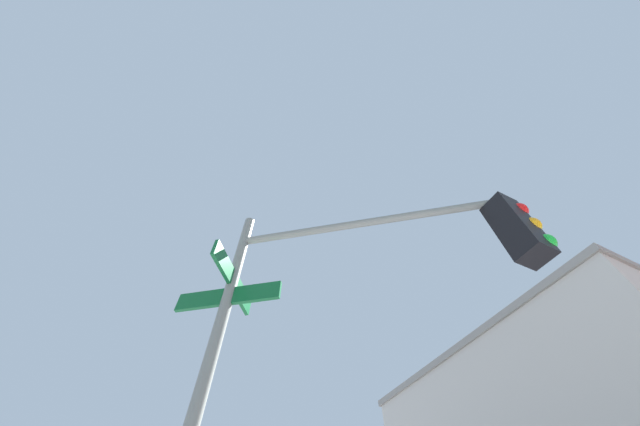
{
  "coord_description": "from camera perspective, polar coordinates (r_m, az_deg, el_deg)",
  "views": [
    {
      "loc": [
        -4.58,
        -7.43,
        1.75
      ],
      "look_at": [
        -6.18,
        -6.66,
        4.09
      ],
      "focal_mm": 17.73,
      "sensor_mm": 36.0,
      "label": 1
    }
  ],
  "objects": [
    {
      "name": "traffic_signal_near",
      "position": [
        3.0,
        9.12,
        -14.54
      ],
      "size": [
        2.38,
        3.01,
        5.02
      ],
      "color": "slate",
      "rests_on": "ground_plane"
    }
  ]
}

